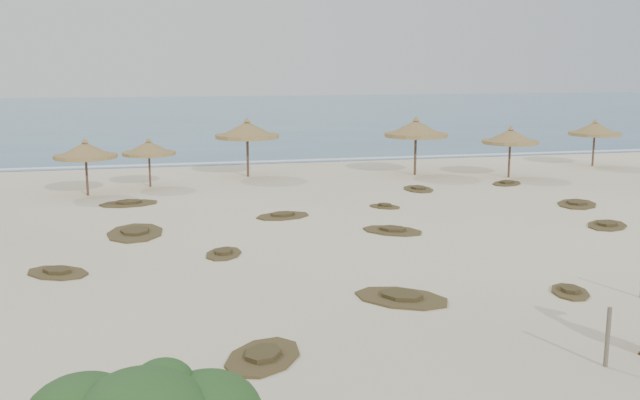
# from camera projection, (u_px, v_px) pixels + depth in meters

# --- Properties ---
(ground) EXTENTS (160.00, 160.00, 0.00)m
(ground) POSITION_uv_depth(u_px,v_px,m) (399.00, 287.00, 19.00)
(ground) COLOR beige
(ground) RESTS_ON ground
(ocean) EXTENTS (200.00, 100.00, 0.01)m
(ocean) POSITION_uv_depth(u_px,v_px,m) (200.00, 113.00, 90.70)
(ocean) COLOR #2A5C7E
(ocean) RESTS_ON ground
(foam_line) EXTENTS (70.00, 0.60, 0.01)m
(foam_line) POSITION_uv_depth(u_px,v_px,m) (256.00, 162.00, 43.86)
(foam_line) COLOR white
(foam_line) RESTS_ON ground
(palapa_1) EXTENTS (2.82, 2.82, 2.41)m
(palapa_1) POSITION_uv_depth(u_px,v_px,m) (149.00, 149.00, 34.45)
(palapa_1) COLOR #4E3628
(palapa_1) RESTS_ON ground
(palapa_2) EXTENTS (3.08, 3.08, 2.62)m
(palapa_2) POSITION_uv_depth(u_px,v_px,m) (85.00, 151.00, 32.09)
(palapa_2) COLOR #4E3628
(palapa_2) RESTS_ON ground
(palapa_3) EXTENTS (4.27, 4.27, 3.15)m
(palapa_3) POSITION_uv_depth(u_px,v_px,m) (247.00, 131.00, 37.60)
(palapa_3) COLOR #4E3628
(palapa_3) RESTS_ON ground
(palapa_4) EXTENTS (4.06, 4.06, 3.17)m
(palapa_4) POSITION_uv_depth(u_px,v_px,m) (416.00, 129.00, 38.20)
(palapa_4) COLOR #4E3628
(palapa_4) RESTS_ON ground
(palapa_5) EXTENTS (3.58, 3.58, 2.75)m
(palapa_5) POSITION_uv_depth(u_px,v_px,m) (510.00, 137.00, 37.40)
(palapa_5) COLOR #4E3628
(palapa_5) RESTS_ON ground
(palapa_6) EXTENTS (3.11, 3.11, 2.79)m
(palapa_6) POSITION_uv_depth(u_px,v_px,m) (595.00, 129.00, 41.65)
(palapa_6) COLOR #4E3628
(palapa_6) RESTS_ON ground
(fence_post_near) EXTENTS (0.10, 0.10, 1.22)m
(fence_post_near) POSITION_uv_depth(u_px,v_px,m) (608.00, 337.00, 13.86)
(fence_post_near) COLOR #6E6453
(fence_post_near) RESTS_ON ground
(scrub_0) EXTENTS (2.35, 2.23, 0.16)m
(scrub_0) POSITION_uv_depth(u_px,v_px,m) (57.00, 272.00, 20.20)
(scrub_0) COLOR #4D3C22
(scrub_0) RESTS_ON ground
(scrub_1) EXTENTS (2.15, 3.12, 0.16)m
(scrub_1) POSITION_uv_depth(u_px,v_px,m) (135.00, 232.00, 25.05)
(scrub_1) COLOR #4D3C22
(scrub_1) RESTS_ON ground
(scrub_2) EXTENTS (1.57, 1.93, 0.16)m
(scrub_2) POSITION_uv_depth(u_px,v_px,m) (224.00, 253.00, 22.25)
(scrub_2) COLOR #4D3C22
(scrub_2) RESTS_ON ground
(scrub_3) EXTENTS (2.64, 2.56, 0.16)m
(scrub_3) POSITION_uv_depth(u_px,v_px,m) (392.00, 230.00, 25.36)
(scrub_3) COLOR #4D3C22
(scrub_3) RESTS_ON ground
(scrub_4) EXTENTS (2.42, 2.39, 0.16)m
(scrub_4) POSITION_uv_depth(u_px,v_px,m) (607.00, 225.00, 26.22)
(scrub_4) COLOR #4D3C22
(scrub_4) RESTS_ON ground
(scrub_5) EXTENTS (2.73, 2.89, 0.16)m
(scrub_5) POSITION_uv_depth(u_px,v_px,m) (577.00, 204.00, 30.26)
(scrub_5) COLOR #4D3C22
(scrub_5) RESTS_ON ground
(scrub_6) EXTENTS (2.73, 2.03, 0.16)m
(scrub_6) POSITION_uv_depth(u_px,v_px,m) (129.00, 203.00, 30.38)
(scrub_6) COLOR #4D3C22
(scrub_6) RESTS_ON ground
(scrub_7) EXTENTS (1.52, 2.18, 0.16)m
(scrub_7) POSITION_uv_depth(u_px,v_px,m) (418.00, 189.00, 33.97)
(scrub_7) COLOR #4D3C22
(scrub_7) RESTS_ON ground
(scrub_9) EXTENTS (2.95, 2.84, 0.16)m
(scrub_9) POSITION_uv_depth(u_px,v_px,m) (401.00, 297.00, 18.00)
(scrub_9) COLOR #4D3C22
(scrub_9) RESTS_ON ground
(scrub_10) EXTENTS (2.30, 2.20, 0.16)m
(scrub_10) POSITION_uv_depth(u_px,v_px,m) (507.00, 183.00, 35.62)
(scrub_10) COLOR #4D3C22
(scrub_10) RESTS_ON ground
(scrub_11) EXTENTS (2.32, 2.54, 0.16)m
(scrub_11) POSITION_uv_depth(u_px,v_px,m) (263.00, 356.00, 14.35)
(scrub_11) COLOR #4D3C22
(scrub_11) RESTS_ON ground
(scrub_12) EXTENTS (1.38, 1.68, 0.16)m
(scrub_12) POSITION_uv_depth(u_px,v_px,m) (570.00, 291.00, 18.47)
(scrub_12) COLOR #4D3C22
(scrub_12) RESTS_ON ground
(scrub_13) EXTENTS (2.51, 1.98, 0.16)m
(scrub_13) POSITION_uv_depth(u_px,v_px,m) (283.00, 215.00, 27.87)
(scrub_13) COLOR #4D3C22
(scrub_13) RESTS_ON ground
(scrub_14) EXTENTS (1.58, 1.58, 0.16)m
(scrub_14) POSITION_uv_depth(u_px,v_px,m) (385.00, 206.00, 29.73)
(scrub_14) COLOR #4D3C22
(scrub_14) RESTS_ON ground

